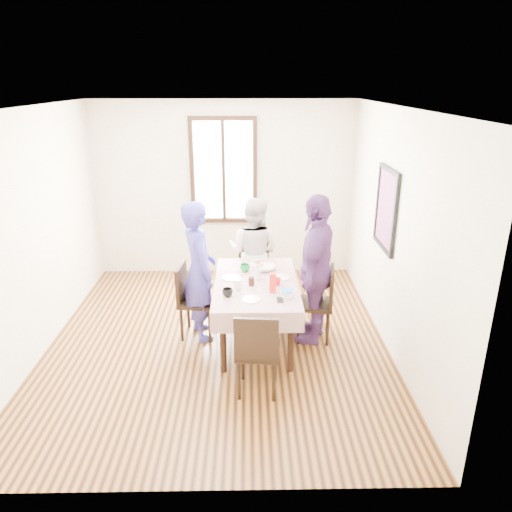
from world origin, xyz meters
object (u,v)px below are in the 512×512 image
dining_table (256,312)px  person_far (255,253)px  chair_right (314,303)px  chair_far (255,273)px  chair_near (258,351)px  person_right (314,269)px  chair_left (198,301)px  person_left (198,271)px

dining_table → person_far: 1.05m
chair_right → chair_far: bearing=45.7°
chair_right → chair_near: 1.25m
chair_right → person_right: person_right is taller
chair_left → person_left: (0.02, 0.00, 0.39)m
chair_left → dining_table: bearing=85.8°
chair_far → dining_table: bearing=86.4°
dining_table → chair_right: 0.70m
chair_near → person_left: (-0.68, 1.13, 0.39)m
chair_near → person_left: size_ratio=0.54×
person_left → dining_table: bearing=-121.8°
dining_table → chair_near: chair_near is taller
chair_near → person_far: bearing=95.5°
person_left → person_right: 1.36m
person_far → person_right: size_ratio=0.85×
chair_left → person_right: 1.45m
dining_table → person_left: 0.84m
chair_left → chair_far: bearing=147.7°
chair_right → person_left: bearing=95.6°
chair_far → chair_near: bearing=86.4°
chair_near → person_right: 1.32m
chair_left → person_left: person_left is taller
dining_table → chair_left: bearing=169.0°
chair_left → person_far: (0.70, 0.84, 0.31)m
person_far → chair_near: bearing=113.4°
chair_left → person_left: bearing=96.8°
person_left → chair_right: bearing=-114.3°
person_far → person_right: person_right is taller
chair_left → chair_right: size_ratio=1.00×
chair_near → person_far: (0.00, 1.97, 0.31)m
dining_table → person_right: size_ratio=0.81×
person_left → person_right: person_right is taller
dining_table → person_right: person_right is taller
chair_near → person_far: person_far is taller
dining_table → chair_far: 1.00m
chair_right → dining_table: bearing=103.1°
chair_left → person_far: bearing=147.1°
person_left → chair_far: bearing=-58.9°
dining_table → chair_far: bearing=90.0°
chair_left → chair_far: same height
dining_table → person_far: (0.00, 0.98, 0.39)m
person_far → dining_table: bearing=113.4°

